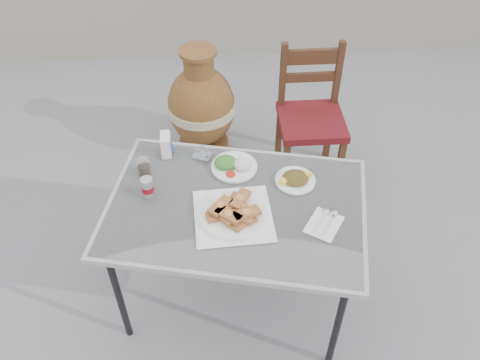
{
  "coord_description": "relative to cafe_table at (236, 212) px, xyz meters",
  "views": [
    {
      "loc": [
        0.09,
        -1.55,
        2.3
      ],
      "look_at": [
        0.19,
        0.0,
        0.79
      ],
      "focal_mm": 38.0,
      "sensor_mm": 36.0,
      "label": 1
    }
  ],
  "objects": [
    {
      "name": "ground",
      "position": [
        -0.17,
        0.05,
        -0.64
      ],
      "size": [
        80.0,
        80.0,
        0.0
      ],
      "primitive_type": "plane",
      "color": "slate",
      "rests_on": "ground"
    },
    {
      "name": "salad_chopped_plate",
      "position": [
        0.28,
        0.13,
        0.06
      ],
      "size": [
        0.19,
        0.19,
        0.04
      ],
      "color": "white",
      "rests_on": "cafe_table"
    },
    {
      "name": "salad_rice_plate",
      "position": [
        0.0,
        0.24,
        0.07
      ],
      "size": [
        0.22,
        0.22,
        0.05
      ],
      "color": "white",
      "rests_on": "cafe_table"
    },
    {
      "name": "napkin_holder",
      "position": [
        -0.31,
        0.36,
        0.1
      ],
      "size": [
        0.06,
        0.09,
        0.11
      ],
      "rotation": [
        0.0,
        0.0,
        0.04
      ],
      "color": "white",
      "rests_on": "cafe_table"
    },
    {
      "name": "pide_plate",
      "position": [
        -0.02,
        -0.06,
        0.08
      ],
      "size": [
        0.34,
        0.34,
        0.07
      ],
      "rotation": [
        0.0,
        0.0,
        0.05
      ],
      "color": "white",
      "rests_on": "cafe_table"
    },
    {
      "name": "chair",
      "position": [
        0.5,
        0.92,
        -0.19
      ],
      "size": [
        0.39,
        0.39,
        0.87
      ],
      "rotation": [
        0.0,
        0.0,
        0.01
      ],
      "color": "black",
      "rests_on": "ground"
    },
    {
      "name": "terracotta_urn",
      "position": [
        -0.16,
        1.18,
        -0.28
      ],
      "size": [
        0.44,
        0.44,
        0.77
      ],
      "color": "brown",
      "rests_on": "ground"
    },
    {
      "name": "cola_glass",
      "position": [
        -0.41,
        0.22,
        0.09
      ],
      "size": [
        0.06,
        0.06,
        0.09
      ],
      "color": "white",
      "rests_on": "cafe_table"
    },
    {
      "name": "cutlery_napkin",
      "position": [
        0.37,
        -0.13,
        0.05
      ],
      "size": [
        0.19,
        0.2,
        0.01
      ],
      "rotation": [
        0.0,
        0.0,
        -0.58
      ],
      "color": "white",
      "rests_on": "cafe_table"
    },
    {
      "name": "condiment_caddy",
      "position": [
        -0.14,
        0.32,
        0.07
      ],
      "size": [
        0.1,
        0.09,
        0.06
      ],
      "rotation": [
        0.0,
        0.0,
        -0.38
      ],
      "color": "silver",
      "rests_on": "cafe_table"
    },
    {
      "name": "cafe_table",
      "position": [
        0.0,
        0.0,
        0.0
      ],
      "size": [
        1.26,
        0.98,
        0.68
      ],
      "rotation": [
        0.0,
        0.0,
        -0.21
      ],
      "color": "black",
      "rests_on": "ground"
    },
    {
      "name": "soda_can",
      "position": [
        -0.38,
        0.08,
        0.1
      ],
      "size": [
        0.06,
        0.06,
        0.1
      ],
      "color": "silver",
      "rests_on": "cafe_table"
    }
  ]
}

